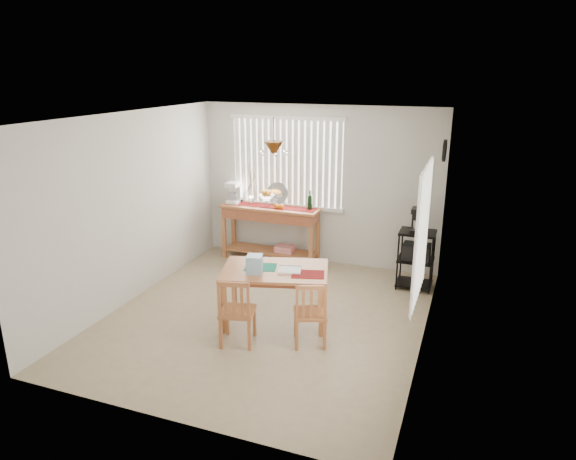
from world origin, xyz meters
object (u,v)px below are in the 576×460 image
at_px(cart_items, 419,220).
at_px(chair_right, 310,314).
at_px(wire_cart, 416,254).
at_px(chair_left, 237,312).
at_px(sideboard, 271,220).
at_px(dining_table, 275,275).

height_order(cart_items, chair_right, cart_items).
distance_m(wire_cart, chair_left, 2.99).
distance_m(wire_cart, cart_items, 0.51).
bearing_deg(chair_left, cart_items, 54.31).
xyz_separation_m(sideboard, wire_cart, (2.45, -0.33, -0.18)).
distance_m(sideboard, wire_cart, 2.48).
bearing_deg(sideboard, cart_items, -7.57).
bearing_deg(chair_right, cart_items, 66.44).
height_order(wire_cart, cart_items, cart_items).
bearing_deg(sideboard, dining_table, -66.38).
distance_m(sideboard, cart_items, 2.49).
xyz_separation_m(wire_cart, chair_right, (-0.94, -2.14, -0.13)).
bearing_deg(sideboard, wire_cart, -7.79).
relative_size(cart_items, dining_table, 0.24).
relative_size(sideboard, dining_table, 1.11).
xyz_separation_m(wire_cart, dining_table, (-1.56, -1.70, 0.10)).
height_order(wire_cart, chair_left, wire_cart).
xyz_separation_m(cart_items, dining_table, (-1.56, -1.71, -0.41)).
bearing_deg(dining_table, sideboard, 113.62).
xyz_separation_m(dining_table, chair_right, (0.62, -0.44, -0.23)).
distance_m(dining_table, chair_right, 0.79).
distance_m(dining_table, chair_left, 0.78).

